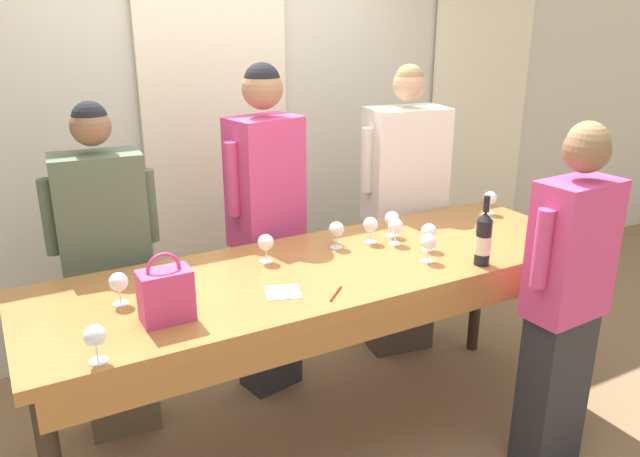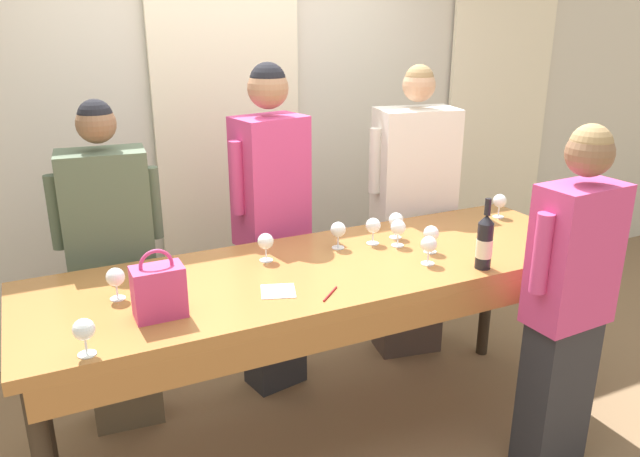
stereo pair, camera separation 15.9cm
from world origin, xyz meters
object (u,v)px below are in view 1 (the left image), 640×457
(tasting_bar, at_px, (332,285))
(wine_glass_center_right, at_px, (95,337))
(wine_bottle, at_px, (483,239))
(wine_glass_near_host, at_px, (429,232))
(wine_glass_front_right, at_px, (119,283))
(guest_cream_sweater, at_px, (403,215))
(wine_glass_front_left, at_px, (396,227))
(wine_glass_back_mid, at_px, (370,225))
(guest_pink_top, at_px, (267,230))
(wine_glass_back_right, at_px, (336,230))
(wine_glass_front_mid, at_px, (392,219))
(guest_olive_jacket, at_px, (109,276))
(wine_glass_center_left, at_px, (266,243))
(handbag, at_px, (166,295))
(wine_glass_center_mid, at_px, (428,243))
(wine_glass_back_left, at_px, (490,198))
(host_pouring, at_px, (565,299))

(tasting_bar, xyz_separation_m, wine_glass_center_right, (-1.09, -0.33, 0.18))
(wine_bottle, height_order, wine_glass_near_host, wine_bottle)
(wine_glass_front_right, relative_size, guest_cream_sweater, 0.07)
(wine_glass_front_left, xyz_separation_m, wine_glass_back_mid, (-0.10, 0.08, 0.00))
(tasting_bar, bearing_deg, guest_pink_top, 92.92)
(tasting_bar, height_order, wine_glass_back_right, wine_glass_back_right)
(tasting_bar, bearing_deg, wine_glass_front_mid, 23.08)
(wine_glass_front_mid, bearing_deg, wine_glass_front_left, -116.82)
(wine_glass_front_right, xyz_separation_m, guest_olive_jacket, (0.05, 0.58, -0.20))
(wine_glass_center_left, xyz_separation_m, wine_glass_back_right, (0.38, 0.00, 0.00))
(handbag, relative_size, wine_glass_center_left, 2.04)
(wine_glass_center_right, bearing_deg, wine_glass_front_left, 15.92)
(wine_glass_back_right, bearing_deg, guest_pink_top, 111.08)
(wine_glass_center_right, height_order, guest_cream_sweater, guest_cream_sweater)
(wine_glass_front_mid, distance_m, guest_olive_jacket, 1.44)
(wine_bottle, xyz_separation_m, wine_glass_front_mid, (-0.14, 0.51, -0.03))
(wine_glass_front_left, bearing_deg, guest_cream_sweater, 50.22)
(handbag, relative_size, guest_cream_sweater, 0.15)
(guest_cream_sweater, bearing_deg, guest_olive_jacket, 180.00)
(guest_olive_jacket, bearing_deg, wine_glass_back_right, -23.94)
(wine_bottle, distance_m, wine_glass_front_right, 1.59)
(tasting_bar, xyz_separation_m, wine_glass_front_right, (-0.93, 0.07, 0.18))
(wine_glass_front_right, xyz_separation_m, guest_pink_top, (0.90, 0.58, -0.11))
(wine_glass_front_mid, relative_size, guest_pink_top, 0.07)
(wine_glass_center_left, height_order, wine_glass_center_mid, same)
(wine_glass_front_left, relative_size, wine_glass_front_right, 1.00)
(wine_glass_front_mid, height_order, guest_pink_top, guest_pink_top)
(wine_glass_center_mid, relative_size, wine_glass_back_left, 1.00)
(wine_glass_center_right, distance_m, guest_olive_jacket, 1.03)
(wine_glass_center_mid, xyz_separation_m, wine_glass_near_host, (0.10, 0.12, -0.00))
(wine_glass_center_left, xyz_separation_m, wine_glass_center_right, (-0.85, -0.53, 0.00))
(wine_glass_back_mid, bearing_deg, guest_olive_jacket, 158.50)
(wine_glass_back_right, bearing_deg, wine_glass_center_mid, -52.36)
(wine_glass_center_right, bearing_deg, wine_bottle, 0.76)
(handbag, height_order, guest_pink_top, guest_pink_top)
(wine_glass_back_left, bearing_deg, wine_glass_front_left, -169.48)
(handbag, distance_m, wine_glass_center_right, 0.34)
(wine_glass_back_left, bearing_deg, guest_cream_sweater, 126.48)
(wine_glass_near_host, height_order, host_pouring, host_pouring)
(guest_pink_top, relative_size, guest_cream_sweater, 1.02)
(tasting_bar, distance_m, wine_glass_center_mid, 0.49)
(wine_glass_center_mid, height_order, host_pouring, host_pouring)
(wine_glass_front_mid, height_order, guest_cream_sweater, guest_cream_sweater)
(wine_glass_center_mid, bearing_deg, tasting_bar, 158.67)
(wine_glass_near_host, distance_m, guest_pink_top, 0.89)
(wine_glass_front_left, height_order, wine_glass_center_left, same)
(wine_glass_back_left, bearing_deg, wine_glass_back_right, -177.75)
(wine_bottle, xyz_separation_m, wine_glass_back_left, (0.57, 0.55, -0.03))
(guest_cream_sweater, bearing_deg, guest_pink_top, 180.00)
(wine_glass_back_left, relative_size, host_pouring, 0.08)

